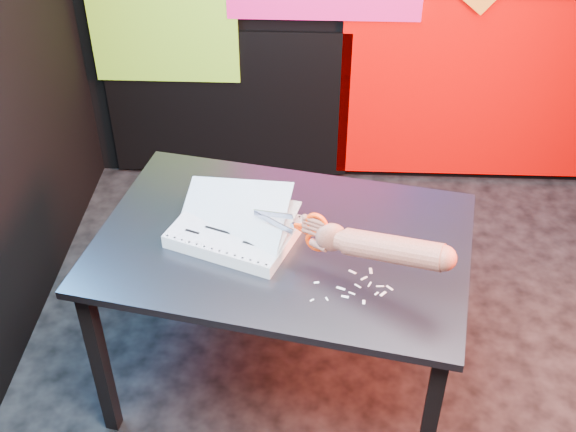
{
  "coord_description": "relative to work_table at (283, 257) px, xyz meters",
  "views": [
    {
      "loc": [
        -0.28,
        -1.94,
        2.36
      ],
      "look_at": [
        -0.36,
        -0.03,
        0.87
      ],
      "focal_mm": 45.0,
      "sensor_mm": 36.0,
      "label": 1
    }
  ],
  "objects": [
    {
      "name": "backdrop",
      "position": [
        0.44,
        1.47,
        0.29
      ],
      "size": [
        2.88,
        0.05,
        2.08
      ],
      "color": "#CF0100",
      "rests_on": "ground"
    },
    {
      "name": "work_table",
      "position": [
        0.0,
        0.0,
        0.0
      ],
      "size": [
        1.43,
        1.09,
        0.75
      ],
      "rotation": [
        0.0,
        0.0,
        -0.19
      ],
      "color": "black",
      "rests_on": "ground"
    },
    {
      "name": "printout_stack",
      "position": [
        -0.17,
        0.01,
        0.11
      ],
      "size": [
        0.49,
        0.43,
        0.22
      ],
      "rotation": [
        0.0,
        0.0,
        -0.37
      ],
      "color": "silver",
      "rests_on": "work_table"
    },
    {
      "name": "room",
      "position": [
        0.38,
        0.01,
        0.68
      ],
      "size": [
        3.01,
        3.01,
        2.71
      ],
      "color": "black",
      "rests_on": "ground"
    },
    {
      "name": "paper_clippings",
      "position": [
        0.26,
        -0.23,
        0.08
      ],
      "size": [
        0.27,
        0.17,
        0.0
      ],
      "color": "silver",
      "rests_on": "work_table"
    },
    {
      "name": "hand_forearm",
      "position": [
        0.32,
        -0.22,
        0.24
      ],
      "size": [
        0.46,
        0.25,
        0.16
      ],
      "rotation": [
        0.0,
        0.0,
        -0.44
      ],
      "color": "#A35547",
      "rests_on": "work_table"
    },
    {
      "name": "scissors",
      "position": [
        0.1,
        -0.11,
        0.22
      ],
      "size": [
        0.25,
        0.13,
        0.15
      ],
      "rotation": [
        0.0,
        0.0,
        -0.44
      ],
      "color": "#98A1BB",
      "rests_on": "printout_stack"
    }
  ]
}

